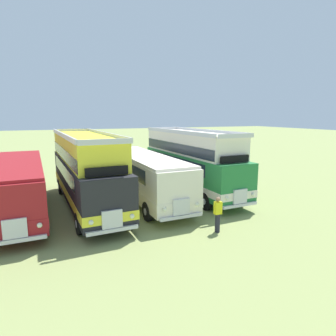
# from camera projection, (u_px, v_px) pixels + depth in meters

# --- Properties ---
(ground_plane) EXTENTS (200.00, 200.00, 0.00)m
(ground_plane) POSITION_uv_depth(u_px,v_px,m) (22.00, 214.00, 16.67)
(ground_plane) COLOR #8C9956
(bus_fourth_in_row) EXTENTS (2.82, 11.10, 2.99)m
(bus_fourth_in_row) POSITION_uv_depth(u_px,v_px,m) (19.00, 183.00, 16.45)
(bus_fourth_in_row) COLOR maroon
(bus_fourth_in_row) RESTS_ON ground
(bus_fifth_in_row) EXTENTS (3.05, 11.64, 4.52)m
(bus_fifth_in_row) POSITION_uv_depth(u_px,v_px,m) (86.00, 168.00, 17.65)
(bus_fifth_in_row) COLOR black
(bus_fifth_in_row) RESTS_ON ground
(bus_sixth_in_row) EXTENTS (2.73, 11.04, 2.99)m
(bus_sixth_in_row) POSITION_uv_depth(u_px,v_px,m) (144.00, 173.00, 19.20)
(bus_sixth_in_row) COLOR silver
(bus_sixth_in_row) RESTS_ON ground
(bus_seventh_in_row) EXTENTS (2.97, 10.94, 4.52)m
(bus_seventh_in_row) POSITION_uv_depth(u_px,v_px,m) (191.00, 160.00, 20.88)
(bus_seventh_in_row) COLOR #237538
(bus_seventh_in_row) RESTS_ON ground
(marshal_person) EXTENTS (0.36, 0.24, 1.73)m
(marshal_person) POSITION_uv_depth(u_px,v_px,m) (218.00, 214.00, 13.94)
(marshal_person) COLOR #23232D
(marshal_person) RESTS_ON ground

